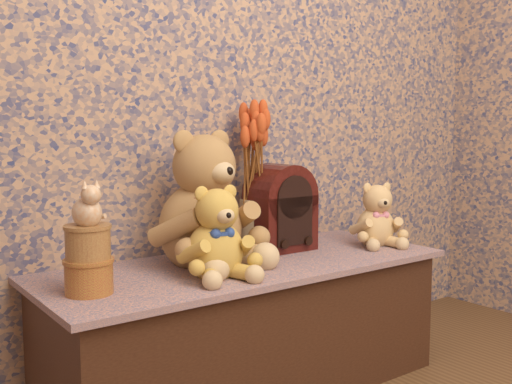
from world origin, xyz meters
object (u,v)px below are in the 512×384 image
Objects in this scene: ceramic_vase at (255,225)px; teddy_medium at (215,228)px; biscuit_tin_lower at (89,277)px; cathedral_radio at (280,207)px; cat_figurine at (87,202)px; teddy_large at (200,193)px; teddy_small at (376,211)px.

teddy_medium is at bearing -143.41° from ceramic_vase.
ceramic_vase is at bearing 15.70° from biscuit_tin_lower.
cathedral_radio reaches higher than cat_figurine.
teddy_medium is 0.94× the size of cathedral_radio.
teddy_medium is 0.41m from ceramic_vase.
ceramic_vase is 0.75m from cat_figurine.
teddy_large is 2.52× the size of ceramic_vase.
teddy_large is at bearing -164.99° from ceramic_vase.
teddy_small reaches higher than ceramic_vase.
teddy_large is at bearing -167.74° from teddy_small.
cat_figurine is at bearing -168.50° from cathedral_radio.
teddy_large is 0.20m from teddy_medium.
biscuit_tin_lower is (-0.78, -0.15, -0.11)m from cathedral_radio.
cat_figurine reaches higher than ceramic_vase.
teddy_medium is 1.15× the size of teddy_small.
ceramic_vase is (0.33, 0.24, -0.05)m from teddy_medium.
ceramic_vase is (0.28, 0.07, -0.14)m from teddy_large.
biscuit_tin_lower is (-1.13, 0.00, -0.08)m from teddy_small.
teddy_small is at bearing -0.01° from biscuit_tin_lower.
ceramic_vase is 1.46× the size of biscuit_tin_lower.
cathedral_radio is (0.35, 0.02, -0.08)m from teddy_large.
teddy_medium is at bearing -115.00° from teddy_large.
teddy_small is 0.81× the size of cathedral_radio.
cathedral_radio is 2.50× the size of cat_figurine.
teddy_medium is at bearing -8.45° from cat_figurine.
teddy_small is 0.38m from cathedral_radio.
teddy_small is 1.37× the size of ceramic_vase.
teddy_medium is (-0.05, -0.17, -0.09)m from teddy_large.
teddy_medium reaches higher than ceramic_vase.
teddy_large is 0.48m from biscuit_tin_lower.
ceramic_vase is at bearing 148.73° from cathedral_radio.
teddy_small is 0.47m from ceramic_vase.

